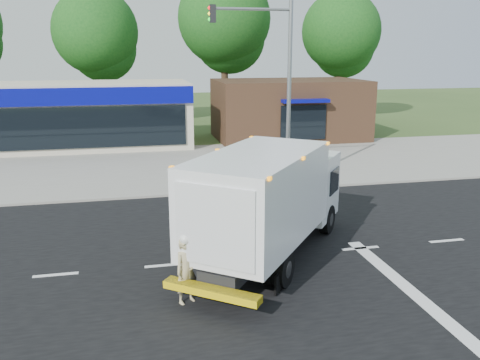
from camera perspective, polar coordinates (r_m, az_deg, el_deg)
The scene contains 11 objects.
ground at distance 15.32m, azimuth 3.06°, elevation -8.62°, with size 120.00×120.00×0.00m, color #385123.
road_asphalt at distance 15.32m, azimuth 3.06°, elevation -8.60°, with size 60.00×14.00×0.02m, color black.
sidewalk at distance 22.89m, azimuth -2.36°, elevation -0.61°, with size 60.00×2.40×0.12m, color gray.
parking_apron at distance 28.48m, azimuth -4.39°, elevation 2.26°, with size 60.00×9.00×0.02m, color gray.
lane_markings at distance 14.55m, azimuth 9.71°, elevation -10.03°, with size 55.20×7.00×0.01m.
ems_box_truck at distance 14.58m, azimuth 3.33°, elevation -1.80°, with size 6.41×7.40×3.34m.
emergency_worker at distance 12.46m, azimuth -6.03°, elevation -9.91°, with size 0.73×0.65×1.78m.
retail_strip_mall at distance 34.15m, azimuth -21.16°, elevation 6.77°, with size 18.00×6.20×4.00m.
brown_storefront at distance 35.48m, azimuth 5.52°, elevation 7.90°, with size 10.00×6.70×4.00m.
traffic_signal_pole at distance 22.08m, azimuth 3.94°, elevation 11.62°, with size 3.51×0.25×8.00m.
background_trees at distance 41.87m, azimuth -8.62°, elevation 16.17°, with size 36.77×7.39×12.10m.
Camera 1 is at (-3.80, -13.58, 5.99)m, focal length 38.00 mm.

